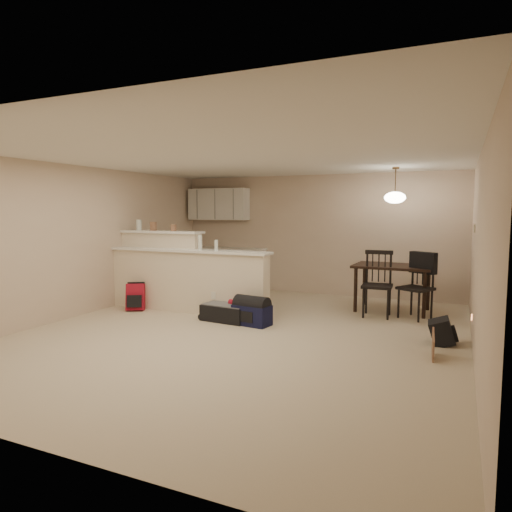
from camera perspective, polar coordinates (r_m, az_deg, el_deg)
The scene contains 19 objects.
room at distance 6.43m, azimuth -1.74°, elevation 1.17°, with size 7.00×7.02×2.50m.
breakfast_bar at distance 8.22m, azimuth -9.79°, elevation -2.42°, with size 3.08×0.58×1.39m.
upper_cabinets at distance 10.37m, azimuth -4.69°, elevation 6.47°, with size 1.40×0.34×0.70m, color white.
kitchen_counter at distance 10.24m, azimuth -4.00°, elevation -1.65°, with size 1.80×0.60×0.90m, color white.
thermostat at distance 7.32m, azimuth 25.63°, elevation 3.13°, with size 0.02×0.12×0.12m, color beige.
jar at distance 8.81m, azimuth -14.43°, elevation 3.78°, with size 0.10×0.10×0.20m, color silver.
cereal_box at distance 8.61m, azimuth -12.70°, elevation 3.65°, with size 0.10×0.07×0.16m, color #8F6349.
small_box at distance 8.35m, azimuth -10.26°, elevation 3.50°, with size 0.08×0.06×0.12m, color #8F6349.
bottle_a at distance 7.81m, azimuth -7.00°, elevation 1.71°, with size 0.07×0.07×0.26m, color silver.
bottle_b at distance 7.66m, azimuth -4.99°, elevation 1.35°, with size 0.06×0.06×0.18m, color silver.
dining_table at distance 8.30m, azimuth 16.73°, elevation -1.76°, with size 1.32×0.90×0.81m.
pendant_lamp at distance 8.23m, azimuth 16.98°, elevation 7.07°, with size 0.36×0.36×0.62m.
dining_chair_near at distance 7.81m, azimuth 14.91°, elevation -3.41°, with size 0.48×0.46×1.09m, color black, non-canonical shape.
dining_chair_far at distance 7.85m, azimuth 19.32°, elevation -3.61°, with size 0.46×0.44×1.06m, color black, non-canonical shape.
suitcase at distance 7.39m, azimuth -3.58°, elevation -7.05°, with size 0.76×0.49×0.26m, color black.
red_backpack at distance 8.36m, azimuth -14.81°, elevation -4.99°, with size 0.31×0.19×0.47m, color #A41225.
navy_duffel at distance 7.08m, azimuth -0.52°, elevation -7.38°, with size 0.57×0.31×0.31m, color #101234.
black_daypack at distance 6.57m, azimuth 22.19°, elevation -8.77°, with size 0.37×0.26×0.33m, color black.
cardboard_sheet at distance 5.92m, azimuth 21.26°, elevation -10.43°, with size 0.40×0.02×0.31m, color #8F6349.
Camera 1 is at (2.80, -5.76, 1.76)m, focal length 32.00 mm.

